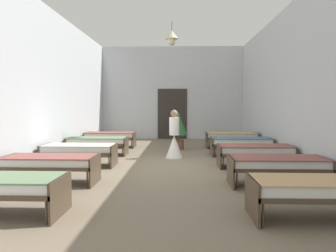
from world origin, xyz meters
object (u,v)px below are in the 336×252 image
Objects in this scene: bed_right_row_4 at (231,136)px; bed_left_row_3 at (98,141)px; bed_right_row_2 at (255,150)px; bed_left_row_1 at (50,162)px; bed_left_row_4 at (110,136)px; bed_right_row_3 at (241,142)px; bed_right_row_1 at (277,164)px; bed_left_row_2 at (79,150)px; nurse_near_aisle at (174,141)px; potted_plant at (178,126)px; bed_right_row_0 at (319,189)px.

bed_left_row_3 is at bearing -157.66° from bed_right_row_4.
bed_right_row_2 is at bearing -22.34° from bed_left_row_3.
bed_left_row_1 is 5.70m from bed_left_row_4.
bed_left_row_1 is at bearing -140.59° from bed_right_row_3.
bed_right_row_1 and bed_left_row_2 have the same top height.
bed_left_row_3 is 2.55m from nurse_near_aisle.
bed_left_row_2 is (-4.62, 1.90, 0.00)m from bed_right_row_1.
potted_plant is at bearing 51.27° from bed_left_row_2.
bed_right_row_4 is at bearing 90.00° from bed_right_row_2.
bed_left_row_3 is (-4.62, 5.70, 0.00)m from bed_right_row_0.
bed_right_row_1 is 1.41× the size of potted_plant.
bed_left_row_1 and bed_right_row_3 have the same top height.
bed_right_row_2 is at bearing -39.41° from bed_left_row_4.
bed_right_row_1 is at bearing -166.43° from nurse_near_aisle.
bed_right_row_3 and bed_left_row_4 have the same top height.
bed_left_row_3 is (-4.62, 3.80, 0.00)m from bed_right_row_1.
bed_right_row_1 is at bearing -50.95° from bed_left_row_4.
bed_right_row_2 is 1.00× the size of bed_right_row_4.
nurse_near_aisle reaches higher than bed_right_row_0.
bed_right_row_4 is (0.00, 1.90, 0.00)m from bed_right_row_3.
bed_left_row_3 is at bearing 90.00° from bed_left_row_1.
bed_left_row_1 is at bearing 123.74° from nurse_near_aisle.
nurse_near_aisle is at bearing -131.63° from bed_right_row_4.
bed_left_row_3 is (-4.62, 1.90, 0.00)m from bed_right_row_2.
nurse_near_aisle is (2.50, 3.31, 0.09)m from bed_left_row_1.
bed_left_row_3 is at bearing 157.66° from bed_right_row_2.
bed_right_row_1 is 5.70m from bed_right_row_4.
bed_left_row_2 is 1.00× the size of bed_right_row_4.
potted_plant reaches higher than bed_right_row_1.
bed_right_row_0 and bed_left_row_4 have the same top height.
potted_plant is at bearing -165.11° from bed_right_row_4.
bed_left_row_4 is at bearing 129.05° from bed_right_row_1.
bed_left_row_4 is (0.00, 5.70, 0.00)m from bed_left_row_1.
bed_left_row_3 and bed_left_row_4 have the same top height.
bed_left_row_3 is at bearing -152.45° from potted_plant.
nurse_near_aisle reaches higher than bed_right_row_4.
bed_right_row_2 is 1.90m from bed_right_row_3.
bed_left_row_1 and bed_left_row_3 have the same top height.
nurse_near_aisle is 1.89m from potted_plant.
bed_left_row_2 is at bearing -90.00° from bed_left_row_4.
bed_right_row_4 is (0.00, 7.60, 0.00)m from bed_right_row_0.
potted_plant is at bearing 111.19° from bed_right_row_1.
bed_right_row_1 is at bearing 0.00° from bed_left_row_1.
bed_right_row_4 is (0.00, 3.80, 0.00)m from bed_right_row_2.
bed_right_row_0 is 1.00× the size of bed_left_row_2.
potted_plant reaches higher than bed_right_row_2.
bed_right_row_0 is at bearing -74.18° from potted_plant.
bed_right_row_1 is at bearing -90.00° from bed_right_row_3.
bed_left_row_2 is at bearing 180.00° from bed_right_row_2.
bed_left_row_3 is at bearing -90.00° from bed_left_row_4.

